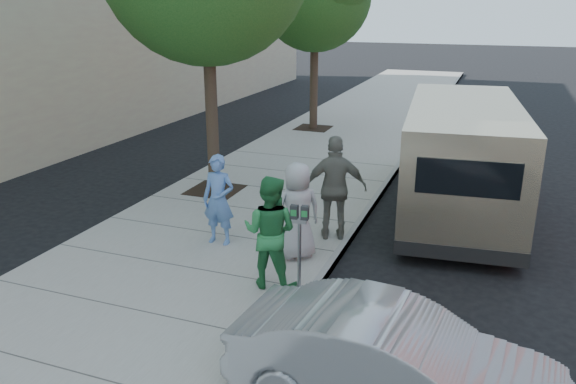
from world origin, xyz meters
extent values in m
plane|color=black|center=(0.00, 0.00, 0.00)|extent=(120.00, 120.00, 0.00)
cube|color=gray|center=(-1.00, 0.00, 0.07)|extent=(5.00, 60.00, 0.15)
cube|color=gray|center=(1.44, 0.00, 0.07)|extent=(0.12, 60.00, 0.16)
cube|color=black|center=(-2.30, 2.40, 0.15)|extent=(1.20, 1.20, 0.01)
cylinder|color=#38281E|center=(-2.30, 2.40, 2.13)|extent=(0.28, 0.28, 3.96)
cube|color=black|center=(-2.30, 10.00, 0.15)|extent=(1.20, 1.20, 0.01)
cylinder|color=#38281E|center=(-2.30, 10.00, 1.91)|extent=(0.28, 0.28, 3.52)
cylinder|color=gray|center=(1.24, -1.51, 0.70)|extent=(0.05, 0.05, 1.09)
cube|color=gray|center=(1.24, -1.51, 1.28)|extent=(0.22, 0.08, 0.08)
cube|color=#2D2D30|center=(1.16, -1.52, 1.42)|extent=(0.13, 0.11, 0.22)
cube|color=#2D2D30|center=(1.32, -1.50, 1.42)|extent=(0.13, 0.11, 0.22)
cube|color=beige|center=(3.25, 3.17, 1.33)|extent=(2.80, 6.17, 2.21)
cube|color=beige|center=(2.92, 6.42, 0.79)|extent=(2.09, 0.81, 0.94)
cube|color=black|center=(3.54, 0.18, 1.72)|extent=(1.66, 0.18, 0.61)
cylinder|color=black|center=(2.08, 5.04, 0.42)|extent=(0.37, 0.87, 0.84)
cylinder|color=black|center=(4.02, 5.23, 0.42)|extent=(0.37, 0.87, 0.84)
cylinder|color=black|center=(2.48, 0.99, 0.42)|extent=(0.37, 0.87, 0.84)
cylinder|color=black|center=(4.42, 1.18, 0.42)|extent=(0.37, 0.87, 0.84)
imported|color=#A5A7AB|center=(3.11, -3.63, 0.62)|extent=(3.84, 1.61, 1.23)
imported|color=#5D87C7|center=(-0.74, -0.36, 1.00)|extent=(0.63, 0.42, 1.69)
imported|color=#297F41|center=(0.78, -1.58, 1.06)|extent=(0.90, 0.71, 1.81)
imported|color=#ABABAE|center=(0.82, -0.43, 1.01)|extent=(1.00, 0.97, 1.72)
imported|color=slate|center=(1.20, 0.62, 1.15)|extent=(1.26, 0.84, 1.99)
camera|label=1|loc=(3.87, -9.00, 4.41)|focal=35.00mm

